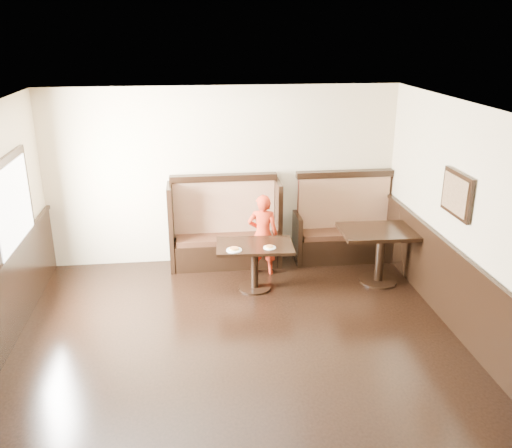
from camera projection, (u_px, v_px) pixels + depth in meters
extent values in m
plane|color=black|center=(247.00, 389.00, 5.74)|extent=(7.00, 7.00, 0.00)
plane|color=#CAB592|center=(223.00, 176.00, 8.52)|extent=(5.50, 0.00, 5.50)
plane|color=#CAB592|center=(511.00, 256.00, 5.57)|extent=(0.00, 7.00, 7.00)
plane|color=white|center=(245.00, 125.00, 4.78)|extent=(7.00, 7.00, 0.00)
cube|color=black|center=(495.00, 332.00, 5.87)|extent=(0.05, 6.90, 1.00)
cube|color=black|center=(11.00, 205.00, 6.67)|extent=(0.05, 1.50, 1.20)
cube|color=white|center=(14.00, 205.00, 6.68)|extent=(0.01, 1.30, 1.00)
cube|color=black|center=(457.00, 194.00, 6.58)|extent=(0.04, 0.70, 0.55)
cube|color=olive|center=(455.00, 194.00, 6.58)|extent=(0.01, 0.60, 0.45)
cube|color=black|center=(226.00, 253.00, 8.67)|extent=(1.60, 0.50, 0.42)
cube|color=#351D11|center=(225.00, 238.00, 8.59)|extent=(1.54, 0.46, 0.09)
cube|color=#501110|center=(224.00, 208.00, 8.63)|extent=(1.60, 0.12, 0.92)
cube|color=black|center=(223.00, 178.00, 8.46)|extent=(1.68, 0.16, 0.10)
cube|color=black|center=(171.00, 225.00, 8.51)|extent=(0.07, 0.72, 1.36)
cube|color=black|center=(277.00, 221.00, 8.70)|extent=(0.07, 0.72, 1.36)
cube|color=black|center=(344.00, 247.00, 8.89)|extent=(1.50, 0.50, 0.42)
cube|color=#351D11|center=(345.00, 233.00, 8.80)|extent=(1.44, 0.46, 0.09)
cube|color=#501110|center=(343.00, 203.00, 8.85)|extent=(1.50, 0.12, 0.92)
cube|color=black|center=(345.00, 174.00, 8.68)|extent=(1.58, 0.16, 0.10)
cube|color=black|center=(296.00, 236.00, 8.83)|extent=(0.07, 0.72, 0.80)
cube|color=black|center=(389.00, 232.00, 9.01)|extent=(0.07, 0.72, 0.80)
cube|color=black|center=(255.00, 246.00, 7.73)|extent=(1.13, 0.74, 0.05)
cylinder|color=black|center=(255.00, 268.00, 7.85)|extent=(0.11, 0.11, 0.64)
cylinder|color=black|center=(255.00, 287.00, 7.95)|extent=(0.47, 0.47, 0.03)
cube|color=black|center=(382.00, 231.00, 7.90)|extent=(1.22, 0.82, 0.05)
cylinder|color=black|center=(380.00, 258.00, 8.04)|extent=(0.13, 0.13, 0.76)
cylinder|color=black|center=(378.00, 280.00, 8.17)|extent=(0.57, 0.57, 0.03)
imported|color=#AB2812|center=(263.00, 235.00, 8.25)|extent=(0.51, 0.38, 1.27)
cylinder|color=white|center=(234.00, 250.00, 7.51)|extent=(0.22, 0.22, 0.01)
cylinder|color=#DEB65E|center=(234.00, 249.00, 7.51)|extent=(0.13, 0.13, 0.02)
cylinder|color=#EABA54|center=(234.00, 248.00, 7.50)|extent=(0.12, 0.12, 0.01)
cylinder|color=white|center=(270.00, 247.00, 7.60)|extent=(0.18, 0.18, 0.01)
cylinder|color=#DEB65E|center=(270.00, 247.00, 7.59)|extent=(0.11, 0.11, 0.01)
cylinder|color=#EABA54|center=(270.00, 246.00, 7.59)|extent=(0.09, 0.09, 0.01)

